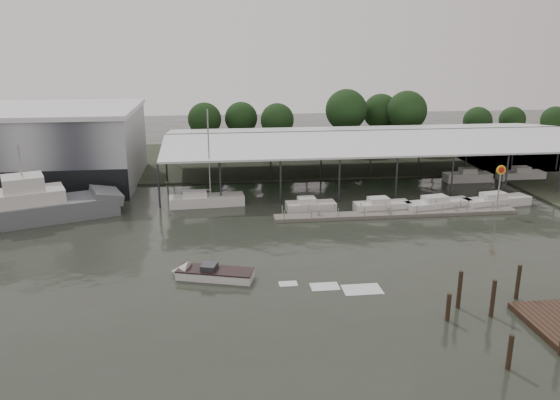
{
  "coord_description": "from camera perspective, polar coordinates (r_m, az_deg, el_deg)",
  "views": [
    {
      "loc": [
        -5.3,
        -46.95,
        19.21
      ],
      "look_at": [
        1.56,
        9.42,
        2.5
      ],
      "focal_mm": 35.0,
      "sensor_mm": 36.0,
      "label": 1
    }
  ],
  "objects": [
    {
      "name": "grey_trawler",
      "position": [
        65.7,
        -24.0,
        -0.63
      ],
      "size": [
        18.26,
        10.96,
        8.84
      ],
      "rotation": [
        0.0,
        0.0,
        0.37
      ],
      "color": "#585C61",
      "rests_on": "ground"
    },
    {
      "name": "speedboat_underway",
      "position": [
        46.49,
        -7.48,
        -7.63
      ],
      "size": [
        17.62,
        6.94,
        2.0
      ],
      "rotation": [
        0.0,
        0.0,
        2.84
      ],
      "color": "silver",
      "rests_on": "ground"
    },
    {
      "name": "ground",
      "position": [
        51.01,
        -0.47,
        -5.73
      ],
      "size": [
        200.0,
        200.0,
        0.0
      ],
      "primitive_type": "plane",
      "color": "#272C24",
      "rests_on": "ground"
    },
    {
      "name": "moored_cruiser_3",
      "position": [
        70.53,
        21.65,
        -0.08
      ],
      "size": [
        8.7,
        3.74,
        1.7
      ],
      "rotation": [
        0.0,
        0.0,
        0.19
      ],
      "color": "silver",
      "rests_on": "ground"
    },
    {
      "name": "moored_cruiser_2",
      "position": [
        66.8,
        16.17,
        -0.44
      ],
      "size": [
        8.44,
        3.69,
        1.7
      ],
      "rotation": [
        0.0,
        0.0,
        0.19
      ],
      "color": "silver",
      "rests_on": "ground"
    },
    {
      "name": "land_strip_far",
      "position": [
        91.14,
        -3.46,
        4.26
      ],
      "size": [
        140.0,
        30.0,
        0.3
      ],
      "color": "#34382A",
      "rests_on": "ground"
    },
    {
      "name": "white_sailboat",
      "position": [
        66.35,
        -7.78,
        -0.01
      ],
      "size": [
        9.06,
        3.2,
        11.75
      ],
      "rotation": [
        0.0,
        0.0,
        0.07
      ],
      "color": "silver",
      "rests_on": "ground"
    },
    {
      "name": "moored_cruiser_0",
      "position": [
        63.69,
        3.16,
        -0.61
      ],
      "size": [
        5.81,
        2.36,
        1.7
      ],
      "rotation": [
        0.0,
        0.0,
        0.03
      ],
      "color": "silver",
      "rests_on": "ground"
    },
    {
      "name": "shell_fuel_sign",
      "position": [
        67.23,
        22.01,
        2.04
      ],
      "size": [
        1.1,
        0.18,
        5.55
      ],
      "color": "gray",
      "rests_on": "ground"
    },
    {
      "name": "moored_cruiser_1",
      "position": [
        64.66,
        10.57,
        -0.61
      ],
      "size": [
        6.66,
        2.64,
        1.7
      ],
      "rotation": [
        0.0,
        0.0,
        0.07
      ],
      "color": "silver",
      "rests_on": "ground"
    },
    {
      "name": "mooring_pilings",
      "position": [
        41.64,
        21.79,
        -10.77
      ],
      "size": [
        7.02,
        9.12,
        3.55
      ],
      "color": "#34291A",
      "rests_on": "ground"
    },
    {
      "name": "covered_boat_shed",
      "position": [
        79.29,
        9.56,
        6.67
      ],
      "size": [
        58.24,
        24.0,
        6.96
      ],
      "color": "white",
      "rests_on": "ground"
    },
    {
      "name": "storage_warehouse",
      "position": [
        81.37,
        -23.13,
        5.23
      ],
      "size": [
        24.5,
        20.5,
        10.5
      ],
      "color": "#A4A8AE",
      "rests_on": "ground"
    },
    {
      "name": "horizon_tree_line",
      "position": [
        99.73,
        8.75,
        8.76
      ],
      "size": [
        69.21,
        10.71,
        10.98
      ],
      "color": "#322116",
      "rests_on": "ground"
    },
    {
      "name": "floating_dock",
      "position": [
        63.38,
        12.09,
        -1.43
      ],
      "size": [
        28.0,
        2.0,
        1.4
      ],
      "color": "slate",
      "rests_on": "ground"
    }
  ]
}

